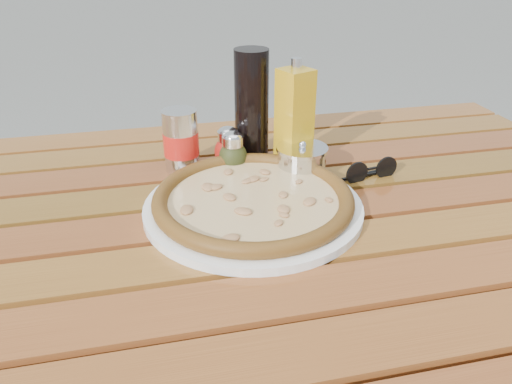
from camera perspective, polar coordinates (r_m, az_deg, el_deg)
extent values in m
cube|color=#3D240E|center=(1.57, 20.31, -5.30)|extent=(0.06, 0.06, 0.70)
cube|color=#34200B|center=(0.85, 0.30, -5.42)|extent=(1.36, 0.86, 0.04)
cube|color=#5E2C10|center=(0.60, 7.22, -18.29)|extent=(1.40, 0.09, 0.03)
cube|color=#5E2B10|center=(0.67, 4.31, -12.23)|extent=(1.40, 0.09, 0.03)
cube|color=#5E3310|center=(0.74, 2.07, -7.34)|extent=(1.40, 0.09, 0.03)
cube|color=#57260F|center=(0.83, 0.31, -3.39)|extent=(1.40, 0.09, 0.03)
cube|color=#502F0E|center=(0.91, -1.12, -0.17)|extent=(1.40, 0.09, 0.03)
cube|color=#54250E|center=(1.00, -2.30, 2.49)|extent=(1.40, 0.09, 0.03)
cube|color=#58310F|center=(1.09, -3.29, 4.72)|extent=(1.40, 0.09, 0.03)
cube|color=#5E3010|center=(1.19, -4.13, 6.59)|extent=(1.40, 0.09, 0.03)
cylinder|color=white|center=(0.82, -0.32, -1.72)|extent=(0.48, 0.48, 0.01)
cylinder|color=#FAE8B2|center=(0.82, -0.32, -0.99)|extent=(0.36, 0.36, 0.01)
torus|color=black|center=(0.82, -0.32, -0.68)|extent=(0.39, 0.39, 0.03)
ellipsoid|color=#B31E14|center=(0.98, -3.19, 4.64)|extent=(0.06, 0.06, 0.06)
cylinder|color=silver|center=(0.96, -3.24, 6.44)|extent=(0.04, 0.04, 0.02)
ellipsoid|color=silver|center=(0.96, -3.25, 6.94)|extent=(0.04, 0.04, 0.02)
ellipsoid|color=#373E19|center=(0.95, -2.63, 4.02)|extent=(0.06, 0.06, 0.06)
cylinder|color=white|center=(0.94, -2.67, 5.86)|extent=(0.04, 0.04, 0.02)
ellipsoid|color=white|center=(0.93, -2.68, 6.37)|extent=(0.04, 0.04, 0.02)
cylinder|color=black|center=(0.98, -0.51, 9.71)|extent=(0.08, 0.08, 0.22)
cylinder|color=silver|center=(0.96, -8.57, 5.80)|extent=(0.08, 0.08, 0.12)
cylinder|color=red|center=(0.96, -8.55, 5.52)|extent=(0.09, 0.09, 0.04)
cube|color=gold|center=(0.96, 4.40, 8.30)|extent=(0.07, 0.07, 0.19)
cylinder|color=white|center=(0.93, 4.64, 14.43)|extent=(0.03, 0.03, 0.02)
cylinder|color=silver|center=(0.94, 5.22, 3.33)|extent=(0.10, 0.10, 0.05)
cylinder|color=silver|center=(0.92, 5.30, 4.97)|extent=(0.10, 0.10, 0.01)
sphere|color=white|center=(0.92, 5.32, 5.42)|extent=(0.02, 0.02, 0.01)
cylinder|color=black|center=(0.93, 11.46, 2.12)|extent=(0.04, 0.01, 0.04)
cylinder|color=black|center=(0.97, 14.67, 2.71)|extent=(0.04, 0.01, 0.04)
cube|color=black|center=(0.95, 13.12, 2.64)|extent=(0.02, 0.01, 0.00)
cube|color=black|center=(0.96, 12.11, 1.86)|extent=(0.09, 0.02, 0.00)
cube|color=black|center=(0.97, 12.91, 2.19)|extent=(0.09, 0.02, 0.00)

